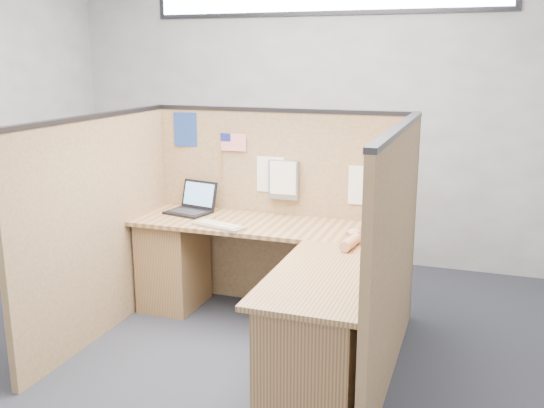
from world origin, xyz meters
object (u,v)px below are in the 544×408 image
at_px(l_desk, 271,290).
at_px(mouse, 355,236).
at_px(laptop, 191,205).
at_px(keyboard, 219,225).

xyz_separation_m(l_desk, mouse, (0.51, 0.22, 0.36)).
relative_size(l_desk, mouse, 19.01).
height_order(l_desk, mouse, mouse).
height_order(laptop, mouse, laptop).
bearing_deg(mouse, keyboard, -178.01).
xyz_separation_m(laptop, mouse, (1.34, -0.30, -0.04)).
distance_m(l_desk, mouse, 0.66).
xyz_separation_m(laptop, keyboard, (0.38, -0.34, -0.04)).
relative_size(keyboard, mouse, 4.03).
relative_size(laptop, keyboard, 0.88).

